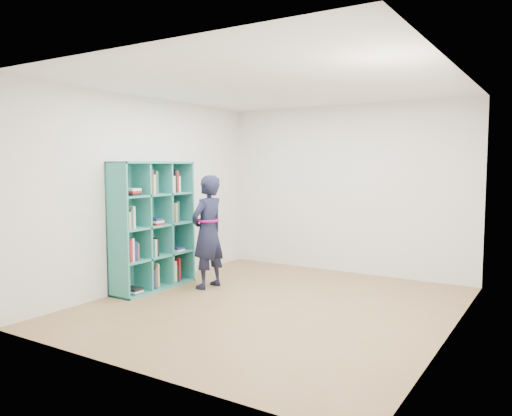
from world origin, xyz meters
The scene contains 9 objects.
floor centered at (0.00, 0.00, 0.00)m, with size 4.50×4.50×0.00m, color olive.
ceiling centered at (0.00, 0.00, 2.60)m, with size 4.50×4.50×0.00m, color white.
wall_left centered at (-2.00, 0.00, 1.30)m, with size 0.02×4.50×2.60m, color white.
wall_right centered at (2.00, 0.00, 1.30)m, with size 0.02×4.50×2.60m, color white.
wall_back centered at (0.00, 2.25, 1.30)m, with size 4.00×0.02×2.60m, color white.
wall_front centered at (0.00, -2.25, 1.30)m, with size 4.00×0.02×2.60m, color white.
bookshelf centered at (-1.83, -0.13, 0.84)m, with size 0.38×1.29×1.73m.
person centered at (-1.20, 0.30, 0.77)m, with size 0.41×0.59×1.54m.
smartphone centered at (-1.35, 0.38, 0.87)m, with size 0.01×0.10×0.14m.
Camera 1 is at (2.92, -5.06, 1.69)m, focal length 35.00 mm.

